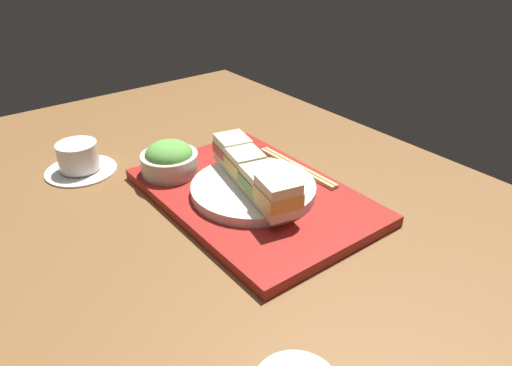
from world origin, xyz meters
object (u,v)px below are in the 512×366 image
object	(u,v)px
sandwich_nearmost	(278,196)
coffee_cup	(79,159)
sandwich_inner_far	(246,165)
sandwich_farmost	(233,150)
chopsticks_pair	(297,167)
salad_bowl	(169,159)
sandwich_inner_near	(261,181)
sandwich_plate	(253,189)

from	to	relation	value
sandwich_nearmost	coffee_cup	distance (cm)	44.81
sandwich_nearmost	sandwich_inner_far	xyz separation A→B (cm)	(12.68, -3.01, -0.52)
sandwich_inner_far	sandwich_farmost	xyz separation A→B (cm)	(6.34, -1.51, 0.16)
sandwich_inner_far	sandwich_farmost	bearing A→B (deg)	-13.37
chopsticks_pair	coffee_cup	distance (cm)	43.97
salad_bowl	chopsticks_pair	size ratio (longest dim) A/B	0.53
sandwich_inner_near	salad_bowl	size ratio (longest dim) A/B	0.73
sandwich_farmost	coffee_cup	distance (cm)	31.71
sandwich_inner_far	salad_bowl	bearing A→B (deg)	34.30
sandwich_nearmost	sandwich_inner_near	world-z (taller)	sandwich_nearmost
sandwich_farmost	chopsticks_pair	xyz separation A→B (cm)	(-7.24, -10.28, -4.06)
sandwich_nearmost	sandwich_farmost	world-z (taller)	sandwich_nearmost
sandwich_inner_near	chopsticks_pair	distance (cm)	14.85
sandwich_plate	chopsticks_pair	bearing A→B (deg)	-79.72
sandwich_inner_near	sandwich_inner_far	size ratio (longest dim) A/B	1.04
salad_bowl	sandwich_inner_far	bearing A→B (deg)	-145.70
sandwich_nearmost	salad_bowl	size ratio (longest dim) A/B	0.70
salad_bowl	chopsticks_pair	distance (cm)	24.91
coffee_cup	sandwich_nearmost	bearing A→B (deg)	-155.73
sandwich_inner_near	salad_bowl	bearing A→B (deg)	20.76
chopsticks_pair	salad_bowl	bearing A→B (deg)	56.17
sandwich_plate	chopsticks_pair	world-z (taller)	sandwich_plate
sandwich_farmost	chopsticks_pair	size ratio (longest dim) A/B	0.38
sandwich_plate	chopsticks_pair	size ratio (longest dim) A/B	1.08
sandwich_plate	sandwich_inner_far	distance (cm)	4.68
sandwich_plate	sandwich_inner_far	xyz separation A→B (cm)	(3.17, -0.75, 3.36)
sandwich_inner_near	sandwich_inner_far	distance (cm)	6.52
sandwich_nearmost	chopsticks_pair	xyz separation A→B (cm)	(11.78, -14.80, -4.42)
sandwich_plate	sandwich_inner_near	size ratio (longest dim) A/B	2.80
sandwich_nearmost	sandwich_inner_near	bearing A→B (deg)	-13.37
sandwich_farmost	salad_bowl	world-z (taller)	sandwich_farmost
sandwich_nearmost	salad_bowl	xyz separation A→B (cm)	(25.58, 5.78, -1.86)
sandwich_plate	sandwich_farmost	world-z (taller)	sandwich_farmost
sandwich_inner_far	coffee_cup	xyz separation A→B (cm)	(28.00, 21.36, -3.56)
chopsticks_pair	coffee_cup	size ratio (longest dim) A/B	1.47
sandwich_plate	sandwich_nearmost	size ratio (longest dim) A/B	2.93
sandwich_inner_near	sandwich_farmost	size ratio (longest dim) A/B	1.02
sandwich_inner_far	sandwich_farmost	distance (cm)	6.52
sandwich_inner_near	sandwich_nearmost	bearing A→B (deg)	166.63
coffee_cup	sandwich_plate	bearing A→B (deg)	-146.54
coffee_cup	chopsticks_pair	bearing A→B (deg)	-131.09
sandwich_inner_near	coffee_cup	xyz separation A→B (cm)	(34.34, 19.85, -3.42)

